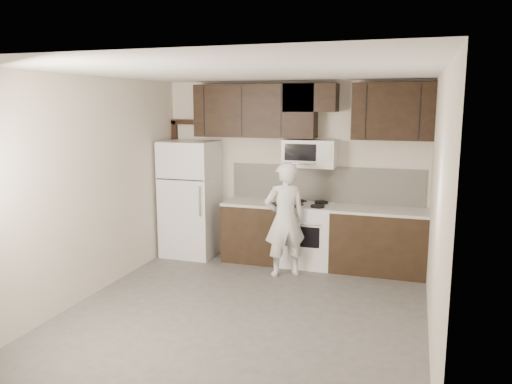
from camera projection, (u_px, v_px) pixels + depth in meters
The scene contains 14 objects.
floor at pixel (245, 312), 5.73m from camera, with size 4.50×4.50×0.00m, color #4F4C4A.
back_wall at pixel (293, 171), 7.60m from camera, with size 4.00×4.00×0.00m, color beige.
ceiling at pixel (244, 71), 5.26m from camera, with size 4.50×4.50×0.00m, color white.
counter_run at pixel (327, 236), 7.29m from camera, with size 2.95×0.64×0.91m.
stove at pixel (307, 234), 7.38m from camera, with size 0.76×0.66×0.94m.
backsplash at pixel (325, 184), 7.47m from camera, with size 2.90×0.02×0.54m, color beige.
upper_cabinets at pixel (305, 110), 7.22m from camera, with size 3.48×0.35×0.78m.
microwave at pixel (310, 153), 7.28m from camera, with size 0.76×0.42×0.40m.
refrigerator at pixel (191, 199), 7.81m from camera, with size 0.80×0.76×1.80m.
door_trim at pixel (178, 173), 8.16m from camera, with size 0.50×0.08×2.12m.
saucepan at pixel (293, 201), 7.20m from camera, with size 0.32×0.20×0.18m.
baking_tray at pixel (286, 204), 7.25m from camera, with size 0.42×0.31×0.02m, color black.
pizza at pixel (286, 203), 7.25m from camera, with size 0.28×0.28×0.02m, color beige.
person at pixel (285, 219), 6.85m from camera, with size 0.58×0.38×1.59m, color silver.
Camera 1 is at (1.78, -5.10, 2.36)m, focal length 35.00 mm.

